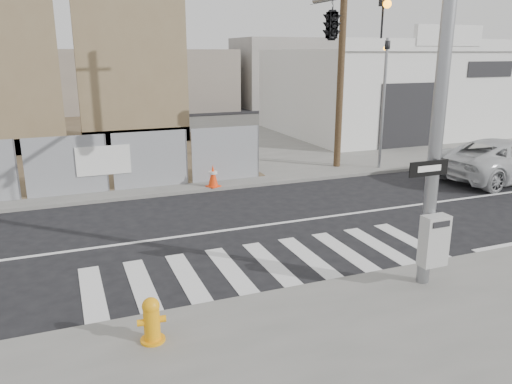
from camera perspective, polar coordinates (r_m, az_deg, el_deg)
name	(u,v)px	position (r m, az deg, el deg)	size (l,w,h in m)	color
ground	(235,229)	(14.00, -2.41, -4.28)	(100.00, 100.00, 0.00)	black
sidewalk_far	(148,144)	(27.20, -12.27, 5.35)	(50.00, 20.00, 0.12)	slate
signal_pole	(362,52)	(12.42, 11.98, 15.38)	(0.96, 5.87, 7.00)	gray
far_signal_pole	(384,86)	(21.05, 14.46, 11.68)	(0.16, 0.20, 5.60)	gray
concrete_wall_right	(134,81)	(26.83, -13.79, 12.26)	(5.50, 1.30, 8.00)	#776447
auto_shop	(383,91)	(31.39, 14.36, 11.12)	(12.00, 10.20, 5.95)	silver
utility_pole_right	(342,41)	(20.94, 9.82, 16.64)	(1.60, 0.28, 10.00)	brown
fire_hydrant	(152,320)	(8.68, -11.84, -14.12)	(0.49, 0.47, 0.79)	orange
suv	(505,160)	(21.48, 26.57, 3.34)	(2.63, 5.71, 1.59)	silver
traffic_cone_d	(213,176)	(17.89, -4.93, 1.84)	(0.55, 0.55, 0.80)	#FF3D0D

